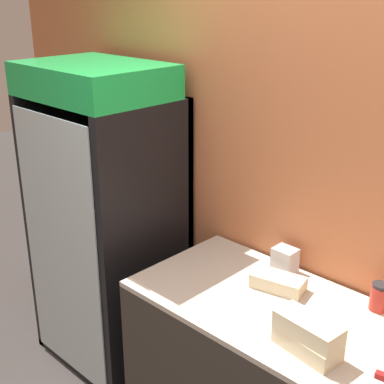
# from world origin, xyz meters

# --- Properties ---
(wall_back) EXTENTS (5.20, 0.10, 2.70)m
(wall_back) POSITION_xyz_m (0.01, 1.29, 1.36)
(wall_back) COLOR #D17547
(wall_back) RESTS_ON ground_plane
(beverage_cooler) EXTENTS (0.79, 0.65, 1.82)m
(beverage_cooler) POSITION_xyz_m (-1.37, 0.97, 1.00)
(beverage_cooler) COLOR black
(beverage_cooler) RESTS_ON ground_plane
(sandwich_stack_bottom) EXTENTS (0.27, 0.15, 0.07)m
(sandwich_stack_bottom) POSITION_xyz_m (0.13, 0.72, 0.93)
(sandwich_stack_bottom) COLOR beige
(sandwich_stack_bottom) RESTS_ON prep_counter
(sandwich_stack_middle) EXTENTS (0.27, 0.14, 0.07)m
(sandwich_stack_middle) POSITION_xyz_m (0.13, 0.72, 1.00)
(sandwich_stack_middle) COLOR beige
(sandwich_stack_middle) RESTS_ON sandwich_stack_bottom
(sandwich_flat_left) EXTENTS (0.26, 0.17, 0.07)m
(sandwich_flat_left) POSITION_xyz_m (-0.22, 1.02, 0.93)
(sandwich_flat_left) COLOR beige
(sandwich_flat_left) RESTS_ON prep_counter
(condiment_jar) EXTENTS (0.08, 0.08, 0.12)m
(condiment_jar) POSITION_xyz_m (0.19, 1.18, 0.96)
(condiment_jar) COLOR #B72D23
(condiment_jar) RESTS_ON prep_counter
(napkin_dispenser) EXTENTS (0.11, 0.09, 0.12)m
(napkin_dispenser) POSITION_xyz_m (-0.29, 1.18, 0.95)
(napkin_dispenser) COLOR silver
(napkin_dispenser) RESTS_ON prep_counter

